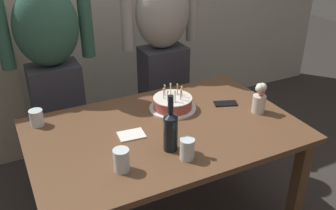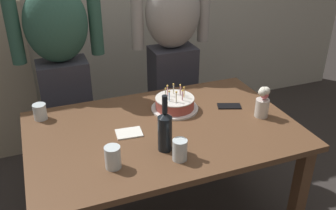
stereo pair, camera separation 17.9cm
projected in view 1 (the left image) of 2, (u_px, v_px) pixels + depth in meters
dining_table at (165, 143)px, 2.16m from camera, size 1.50×0.96×0.74m
birthday_cake at (173, 104)px, 2.30m from camera, size 0.29×0.29×0.15m
water_glass_near at (122, 160)px, 1.75m from camera, size 0.08×0.08×0.11m
water_glass_far at (37, 118)px, 2.12m from camera, size 0.08×0.08×0.09m
water_glass_side at (187, 149)px, 1.83m from camera, size 0.07×0.07×0.11m
wine_bottle at (171, 130)px, 1.87m from camera, size 0.07×0.07×0.31m
cell_phone at (226, 104)px, 2.37m from camera, size 0.16×0.12×0.01m
napkin_stack at (131, 135)px, 2.04m from camera, size 0.15×0.12×0.01m
flower_vase at (260, 98)px, 2.24m from camera, size 0.08×0.08×0.19m
person_man_bearded at (53, 72)px, 2.50m from camera, size 0.61×0.27×1.66m
person_woman_cardigan at (163, 53)px, 2.82m from camera, size 0.61×0.27×1.66m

